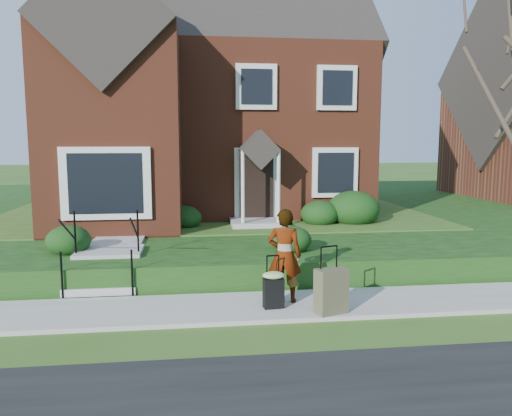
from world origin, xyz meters
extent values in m
plane|color=#2D5119|center=(0.00, 0.00, 0.00)|extent=(120.00, 120.00, 0.00)
cube|color=#9E9B93|center=(0.00, 0.00, 0.04)|extent=(60.00, 1.60, 0.08)
cube|color=black|center=(4.00, 10.90, 0.30)|extent=(44.00, 20.00, 0.60)
cube|color=#9E9B93|center=(-2.50, 5.00, 0.63)|extent=(1.20, 6.00, 0.06)
cube|color=brown|center=(0.00, 10.00, 3.30)|extent=(10.00, 8.00, 5.40)
cube|color=brown|center=(-2.80, 5.20, 3.30)|extent=(3.60, 2.40, 5.40)
cube|color=silver|center=(-2.80, 4.05, 2.00)|extent=(2.20, 0.30, 1.80)
cube|color=black|center=(1.20, 5.94, 1.65)|extent=(1.00, 0.12, 2.10)
cube|color=black|center=(3.60, 5.95, 2.10)|extent=(1.40, 0.10, 1.50)
cube|color=#9E9B93|center=(-2.50, 1.00, 0.15)|extent=(1.40, 0.30, 0.15)
cube|color=#9E9B93|center=(-2.50, 1.30, 0.30)|extent=(1.40, 0.30, 0.15)
cube|color=#9E9B93|center=(-2.50, 1.60, 0.45)|extent=(1.40, 0.30, 0.15)
cube|color=#9E9B93|center=(-2.50, 1.90, 0.60)|extent=(1.40, 0.30, 0.15)
cube|color=#9E9B93|center=(-2.50, 2.45, 0.60)|extent=(1.40, 0.80, 0.15)
cylinder|color=black|center=(-3.15, 0.85, 0.53)|extent=(0.04, 0.04, 0.90)
cylinder|color=black|center=(-3.15, 2.05, 1.13)|extent=(0.04, 0.04, 0.90)
cylinder|color=black|center=(-1.85, 0.85, 0.53)|extent=(0.04, 0.04, 0.90)
cylinder|color=black|center=(-1.85, 2.05, 1.13)|extent=(0.04, 0.04, 0.90)
ellipsoid|color=black|center=(-3.91, 4.93, 1.06)|extent=(1.32, 1.32, 0.93)
ellipsoid|color=black|center=(-0.93, 5.46, 0.95)|extent=(1.00, 1.00, 0.70)
ellipsoid|color=black|center=(3.03, 5.51, 0.99)|extent=(1.13, 1.13, 0.79)
ellipsoid|color=black|center=(4.09, 5.60, 1.14)|extent=(1.56, 1.56, 1.09)
ellipsoid|color=black|center=(-3.40, 2.50, 0.94)|extent=(0.97, 0.97, 0.68)
ellipsoid|color=black|center=(1.51, 2.08, 0.91)|extent=(0.89, 0.89, 0.62)
imported|color=#999999|center=(0.99, 0.15, 0.95)|extent=(0.73, 0.59, 1.74)
cube|color=black|center=(0.73, -0.20, 0.35)|extent=(0.38, 0.23, 0.54)
cylinder|color=black|center=(0.73, -0.20, 1.02)|extent=(0.22, 0.05, 0.03)
cylinder|color=black|center=(0.63, -0.20, 0.82)|extent=(0.02, 0.02, 0.40)
cylinder|color=black|center=(0.84, -0.20, 0.82)|extent=(0.02, 0.02, 0.40)
cylinder|color=black|center=(0.61, -0.20, 0.11)|extent=(0.05, 0.06, 0.06)
cylinder|color=black|center=(0.86, -0.20, 0.11)|extent=(0.05, 0.06, 0.06)
ellipsoid|color=#9DC671|center=(0.73, -0.20, 0.68)|extent=(0.43, 0.36, 0.13)
cube|color=brown|center=(1.68, -0.59, 0.47)|extent=(0.61, 0.46, 0.78)
cylinder|color=black|center=(1.68, -0.59, 1.24)|extent=(0.32, 0.13, 0.03)
cylinder|color=black|center=(1.52, -0.59, 1.05)|extent=(0.02, 0.02, 0.38)
cylinder|color=black|center=(1.84, -0.59, 1.05)|extent=(0.02, 0.02, 0.38)
cylinder|color=black|center=(1.49, -0.59, 0.11)|extent=(0.06, 0.07, 0.06)
cylinder|color=black|center=(1.87, -0.59, 0.11)|extent=(0.06, 0.07, 0.06)
camera|label=1|loc=(-0.64, -8.70, 3.03)|focal=35.00mm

